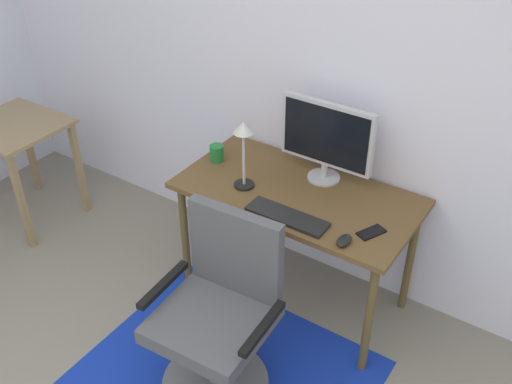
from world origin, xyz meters
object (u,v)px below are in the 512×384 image
Objects in this scene: keyboard at (287,216)px; side_table at (18,143)px; office_chair at (219,324)px; coffee_cup at (217,153)px; cell_phone at (371,232)px; computer_mouse at (344,240)px; desk at (297,204)px; desk_lamp at (244,142)px; monitor at (327,137)px.

side_table is (-2.02, -0.09, -0.17)m from keyboard.
office_chair reaches higher than keyboard.
coffee_cup reaches higher than cell_phone.
computer_mouse is 1.08× the size of coffee_cup.
computer_mouse is (0.40, -0.26, 0.10)m from desk.
side_table is (-1.40, -0.34, -0.21)m from coffee_cup.
desk_lamp is 0.92m from office_chair.
desk is at bearing 23.27° from desk_lamp.
cell_phone is at bearing -7.27° from coffee_cup.
desk_lamp reaches higher than side_table.
desk_lamp is at bearing 168.08° from computer_mouse.
cell_phone is 0.14× the size of office_chair.
desk is 1.77× the size of side_table.
monitor is 0.66m from coffee_cup.
side_table is (-1.68, -0.21, -0.44)m from desk_lamp.
keyboard reaches higher than desk.
desk_lamp is (-0.67, 0.14, 0.26)m from computer_mouse.
desk is 13.32× the size of coffee_cup.
monitor is at bearing 15.97° from coffee_cup.
desk is 0.49m from computer_mouse.
computer_mouse is at bearing -32.44° from desk.
monitor is at bearing 43.56° from desk_lamp.
desk is 3.33× the size of desk_lamp.
monitor is 0.73× the size of side_table.
monitor is 1.37× the size of desk_lamp.
side_table is at bearing 164.45° from office_chair.
desk is at bearing -105.86° from monitor.
office_chair is (-0.04, -0.93, -0.60)m from monitor.
desk_lamp is 0.53× the size of side_table.
coffee_cup is 0.10× the size of office_chair.
office_chair reaches higher than desk.
desk_lamp is at bearing 160.89° from keyboard.
coffee_cup is at bearing 13.69° from side_table.
desk_lamp reaches higher than office_chair.
coffee_cup is (-0.95, 0.27, 0.03)m from computer_mouse.
cell_phone is 2.44m from side_table.
cell_phone is (0.48, -0.11, 0.09)m from desk.
coffee_cup is 0.69× the size of cell_phone.
desk is 3.00× the size of keyboard.
computer_mouse is (0.33, -0.02, 0.01)m from keyboard.
coffee_cup is 1.45m from side_table.
coffee_cup is at bearing 154.81° from desk_lamp.
desk is 0.50m from cell_phone.
office_chair is 2.01m from side_table.
cell_phone is (1.03, -0.13, -0.04)m from coffee_cup.
computer_mouse is at bearing -16.06° from coffee_cup.
office_chair is at bearing -88.81° from desk.
keyboard is 2.03m from side_table.
desk_lamp is 1.75m from side_table.
office_chair is at bearing -92.38° from monitor.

